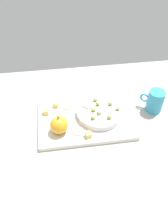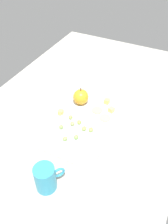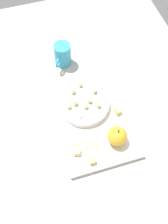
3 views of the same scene
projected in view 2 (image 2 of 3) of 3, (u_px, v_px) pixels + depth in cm
name	position (u px, v px, depth cm)	size (l,w,h in cm)	color
table	(78.00, 118.00, 99.88)	(145.48, 85.15, 4.27)	#ADAB9F
platter	(81.00, 124.00, 93.26)	(36.67, 25.24, 1.78)	silver
serving_dish	(77.00, 130.00, 87.72)	(18.02, 18.02, 2.48)	silver
apple_whole	(81.00, 97.00, 99.14)	(6.61, 6.61, 6.61)	gold
apple_stem	(81.00, 89.00, 96.52)	(0.50, 0.50, 1.20)	brown
cheese_cube_0	(111.00, 110.00, 96.48)	(2.05, 2.05, 2.05)	#EDC974
cheese_cube_1	(61.00, 112.00, 95.34)	(2.05, 2.05, 2.05)	#E8C869
cheese_cube_2	(107.00, 101.00, 100.53)	(2.05, 2.05, 2.05)	#E0D066
cracker_0	(105.00, 118.00, 94.09)	(4.51, 4.51, 0.40)	#E0BD84
cracker_1	(97.00, 110.00, 97.49)	(4.51, 4.51, 0.40)	#D7BC82
cracker_2	(72.00, 111.00, 97.30)	(4.51, 4.51, 0.40)	beige
grape_0	(72.00, 124.00, 87.44)	(1.76, 1.58, 1.43)	#9AAC61
grape_1	(84.00, 129.00, 85.40)	(1.76, 1.58, 1.63)	#99BE58
grape_2	(71.00, 117.00, 89.92)	(1.76, 1.58, 1.60)	#9DB058
grape_3	(76.00, 137.00, 82.39)	(1.76, 1.58, 1.57)	#87BC59
grape_4	(60.00, 127.00, 86.28)	(1.76, 1.58, 1.51)	#88AD59
grape_5	(79.00, 122.00, 88.00)	(1.76, 1.58, 1.47)	#A0BF4E
grape_6	(65.00, 139.00, 81.94)	(1.76, 1.58, 1.44)	#96BD60
grape_7	(91.00, 130.00, 85.03)	(1.76, 1.58, 1.52)	#9DBA59
apple_slice_0	(89.00, 124.00, 87.98)	(4.58, 4.58, 0.60)	beige
cup	(46.00, 178.00, 70.66)	(8.63, 7.47, 9.44)	#3298BC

